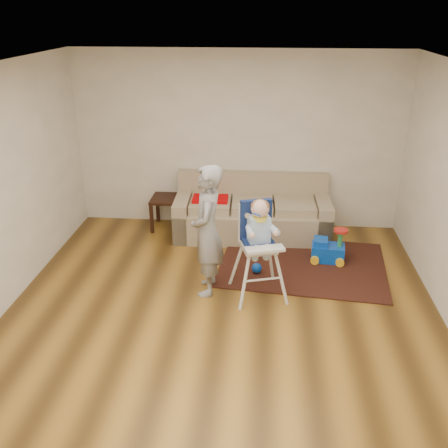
# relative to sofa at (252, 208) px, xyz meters

# --- Properties ---
(ground) EXTENTS (5.50, 5.50, 0.00)m
(ground) POSITION_rel_sofa_xyz_m (-0.26, -2.30, -0.45)
(ground) COLOR #483013
(ground) RESTS_ON ground
(room_envelope) EXTENTS (5.04, 5.52, 2.72)m
(room_envelope) POSITION_rel_sofa_xyz_m (-0.26, -1.77, 1.43)
(room_envelope) COLOR beige
(room_envelope) RESTS_ON ground
(sofa) EXTENTS (2.34, 1.02, 0.89)m
(sofa) POSITION_rel_sofa_xyz_m (0.00, 0.00, 0.00)
(sofa) COLOR tan
(sofa) RESTS_ON ground
(side_table) EXTENTS (0.51, 0.51, 0.51)m
(side_table) POSITION_rel_sofa_xyz_m (-1.32, 0.16, -0.19)
(side_table) COLOR black
(side_table) RESTS_ON ground
(area_rug) EXTENTS (2.36, 1.86, 0.02)m
(area_rug) POSITION_rel_sofa_xyz_m (0.73, -0.92, -0.44)
(area_rug) COLOR #32170F
(area_rug) RESTS_ON ground
(ride_on_toy) EXTENTS (0.47, 0.36, 0.48)m
(ride_on_toy) POSITION_rel_sofa_xyz_m (1.08, -0.79, -0.19)
(ride_on_toy) COLOR blue
(ride_on_toy) RESTS_ON area_rug
(toy_ball) EXTENTS (0.13, 0.13, 0.13)m
(toy_ball) POSITION_rel_sofa_xyz_m (0.11, -1.22, -0.36)
(toy_ball) COLOR blue
(toy_ball) RESTS_ON area_rug
(high_chair) EXTENTS (0.72, 0.72, 1.25)m
(high_chair) POSITION_rel_sofa_xyz_m (0.14, -1.73, 0.15)
(high_chair) COLOR silver
(high_chair) RESTS_ON ground
(adult) EXTENTS (0.41, 0.60, 1.61)m
(adult) POSITION_rel_sofa_xyz_m (-0.48, -1.69, 0.36)
(adult) COLOR gray
(adult) RESTS_ON ground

